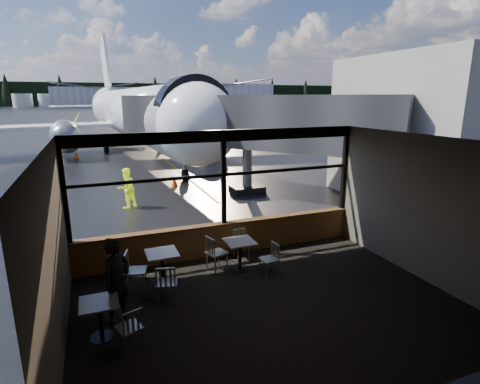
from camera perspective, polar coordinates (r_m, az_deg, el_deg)
ground_plane at (r=129.51m, az=-20.51°, el=11.41°), size 520.00×520.00×0.00m
carpet_floor at (r=8.37m, az=4.68°, el=-16.93°), size 8.00×6.00×0.01m
ceiling at (r=7.21m, az=5.24°, el=7.54°), size 8.00×6.00×0.04m
wall_left at (r=6.94m, az=-26.59°, el=-9.20°), size 0.04×6.00×3.50m
wall_right at (r=9.99m, az=25.99°, el=-2.23°), size 0.04×6.00×3.50m
wall_back at (r=5.35m, az=19.90°, el=-15.55°), size 8.00×0.04×3.50m
window_sill at (r=10.67m, az=-2.42°, el=-7.13°), size 8.00×0.28×0.90m
window_header at (r=9.99m, az=-2.60°, el=8.56°), size 8.00×0.18×0.30m
mullion_left at (r=9.66m, az=-25.25°, el=0.09°), size 0.12×0.12×2.60m
mullion_centre at (r=10.16m, az=-2.52°, el=2.10°), size 0.12×0.12×2.60m
mullion_right at (r=12.02m, az=15.61°, el=3.47°), size 0.12×0.12×2.60m
window_transom at (r=10.14m, az=-2.53°, el=2.65°), size 8.00×0.10×0.08m
airliner at (r=31.77m, az=-15.90°, el=16.12°), size 33.83×39.52×11.36m
jet_bridge at (r=16.51m, az=3.09°, el=7.36°), size 8.88×10.86×4.74m
cafe_table_near at (r=9.74m, az=-0.00°, el=-9.63°), size 0.71×0.71×0.79m
cafe_table_mid at (r=9.24m, az=-11.71°, el=-11.27°), size 0.73×0.73×0.80m
cafe_table_left at (r=7.68m, az=-20.46°, el=-17.82°), size 0.68×0.68×0.74m
chair_near_e at (r=9.46m, az=4.41°, el=-10.25°), size 0.50×0.50×0.84m
chair_near_w at (r=9.68m, az=-3.55°, el=-9.28°), size 0.65×0.65×0.95m
chair_near_n at (r=10.34m, az=0.22°, el=-8.05°), size 0.46×0.46×0.82m
chair_mid_s at (r=8.42m, az=-11.10°, el=-13.46°), size 0.61×0.61×0.91m
chair_mid_w at (r=9.06m, az=-15.55°, el=-11.54°), size 0.64×0.64×0.95m
chair_left_s at (r=7.22m, az=-16.57°, el=-19.23°), size 0.59×0.59×0.84m
passenger at (r=7.82m, az=-18.23°, el=-12.77°), size 0.76×0.74×1.76m
ground_crew at (r=15.62m, az=-16.92°, el=0.56°), size 1.00×0.95×1.62m
cone_nose at (r=18.97m, az=-9.98°, el=1.55°), size 0.35×0.35×0.49m
cone_wing at (r=30.14m, az=-23.67°, el=5.25°), size 0.37×0.37×0.52m
terminal_annex at (r=17.84m, az=26.73°, el=8.44°), size 5.00×7.00×6.00m
hangar_mid at (r=194.43m, az=-21.19°, el=13.48°), size 38.00×15.00×10.00m
hangar_right at (r=197.78m, az=-2.98°, el=14.67°), size 50.00×20.00×12.00m
fuel_tank_a at (r=193.27m, az=-30.21°, el=11.94°), size 8.00×8.00×6.00m
fuel_tank_b at (r=192.14m, az=-27.21°, el=12.29°), size 8.00×8.00×6.00m
fuel_tank_c at (r=191.52m, az=-24.17°, el=12.60°), size 8.00×8.00×6.00m
treeline at (r=219.43m, az=-21.32°, el=13.70°), size 360.00×3.00×12.00m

